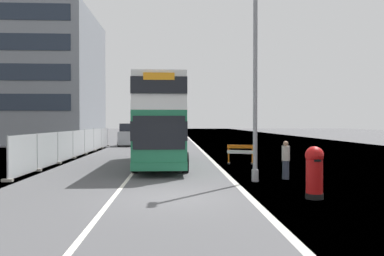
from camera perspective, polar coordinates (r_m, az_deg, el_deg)
The scene contains 13 objects.
ground at distance 12.85m, azimuth -0.32°, elevation -10.48°, with size 140.00×280.00×0.10m.
double_decker_bus at distance 21.87m, azimuth -4.59°, elevation 1.04°, with size 2.82×10.96×4.80m.
lamppost_foreground at distance 16.00m, azimuth 9.57°, elevation 7.06°, with size 0.29×0.70×8.90m.
red_pillar_postbox at distance 12.87m, azimuth 18.07°, elevation -6.07°, with size 0.60×0.60×1.70m.
roadworks_barrier at distance 22.52m, azimuth 7.35°, elevation -3.66°, with size 1.61×0.86×1.14m.
construction_site_fence at distance 28.77m, azimuth -16.79°, elevation -2.26°, with size 0.44×24.00×1.96m.
car_oncoming_near at distance 40.38m, azimuth -9.56°, elevation -1.12°, with size 2.02×4.06×2.37m.
car_receding_mid at distance 47.71m, azimuth -2.78°, elevation -0.92°, with size 2.07×4.52×2.15m.
car_receding_far at distance 56.74m, azimuth -3.33°, elevation -0.65°, with size 1.99×4.04×2.13m.
bare_tree_far_verge_near at distance 45.49m, azimuth -22.43°, elevation 0.10°, with size 2.72×2.77×3.83m.
bare_tree_far_verge_mid at distance 49.59m, azimuth -17.14°, elevation 0.94°, with size 3.17×2.41×4.83m.
bare_tree_far_verge_far at distance 53.68m, azimuth -15.56°, elevation 0.41°, with size 2.36×2.29×4.23m.
pedestrian_at_kerb at distance 16.92m, azimuth 14.03°, elevation -4.73°, with size 0.34×0.34×1.67m.
Camera 1 is at (0.02, -12.50, 2.47)m, focal length 35.15 mm.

